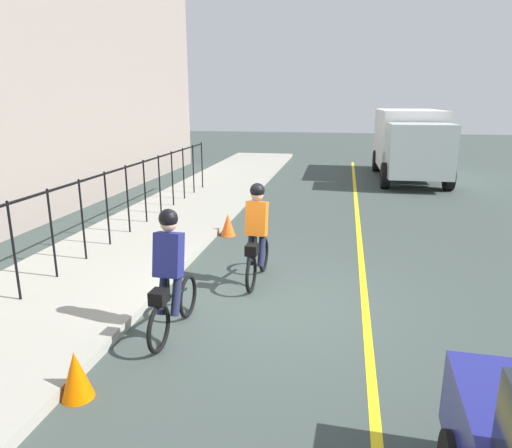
% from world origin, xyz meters
% --- Properties ---
extents(ground_plane, '(80.00, 80.00, 0.00)m').
position_xyz_m(ground_plane, '(0.00, 0.00, 0.00)').
color(ground_plane, '#37423E').
extents(lane_line_centre, '(36.00, 0.12, 0.01)m').
position_xyz_m(lane_line_centre, '(0.00, -1.60, 0.00)').
color(lane_line_centre, yellow).
rests_on(lane_line_centre, ground).
extents(sidewalk, '(40.00, 3.20, 0.15)m').
position_xyz_m(sidewalk, '(0.00, 3.40, 0.07)').
color(sidewalk, gray).
rests_on(sidewalk, ground).
extents(iron_fence, '(15.81, 0.04, 1.60)m').
position_xyz_m(iron_fence, '(1.00, 3.80, 1.23)').
color(iron_fence, black).
rests_on(iron_fence, sidewalk).
extents(cyclist_lead, '(1.71, 0.37, 1.83)m').
position_xyz_m(cyclist_lead, '(-1.36, 1.11, 0.91)').
color(cyclist_lead, black).
rests_on(cyclist_lead, ground).
extents(cyclist_follow, '(1.71, 0.37, 1.83)m').
position_xyz_m(cyclist_follow, '(0.78, 0.30, 0.91)').
color(cyclist_follow, black).
rests_on(cyclist_follow, ground).
extents(box_truck_background, '(6.74, 2.62, 2.78)m').
position_xyz_m(box_truck_background, '(13.24, -3.76, 1.55)').
color(box_truck_background, silver).
rests_on(box_truck_background, ground).
extents(traffic_cone_near, '(0.36, 0.36, 0.55)m').
position_xyz_m(traffic_cone_near, '(3.61, 1.55, 0.27)').
color(traffic_cone_near, '#F75617').
rests_on(traffic_cone_near, ground).
extents(traffic_cone_far, '(0.36, 0.36, 0.56)m').
position_xyz_m(traffic_cone_far, '(-2.92, 1.65, 0.28)').
color(traffic_cone_far, '#E65E00').
rests_on(traffic_cone_far, ground).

